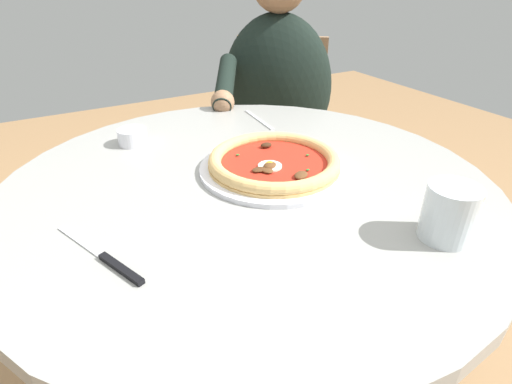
{
  "coord_description": "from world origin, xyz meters",
  "views": [
    {
      "loc": [
        -0.33,
        -0.62,
        1.1
      ],
      "look_at": [
        0.0,
        -0.03,
        0.72
      ],
      "focal_mm": 28.14,
      "sensor_mm": 36.0,
      "label": 1
    }
  ],
  "objects_px": {
    "water_glass": "(448,216)",
    "ramekin_capers": "(132,136)",
    "fork_utensil": "(259,120)",
    "steak_knife": "(109,261)",
    "cafe_chair_diner": "(278,126)",
    "pizza_on_plate": "(274,163)",
    "diner_person": "(275,140)",
    "dining_table": "(248,230)"
  },
  "relations": [
    {
      "from": "steak_knife",
      "to": "ramekin_capers",
      "type": "relative_size",
      "value": 2.98
    },
    {
      "from": "diner_person",
      "to": "cafe_chair_diner",
      "type": "bearing_deg",
      "value": 53.08
    },
    {
      "from": "dining_table",
      "to": "steak_knife",
      "type": "bearing_deg",
      "value": -156.77
    },
    {
      "from": "water_glass",
      "to": "diner_person",
      "type": "xyz_separation_m",
      "value": [
        0.26,
        0.92,
        -0.26
      ]
    },
    {
      "from": "water_glass",
      "to": "ramekin_capers",
      "type": "height_order",
      "value": "water_glass"
    },
    {
      "from": "fork_utensil",
      "to": "steak_knife",
      "type": "bearing_deg",
      "value": -139.12
    },
    {
      "from": "pizza_on_plate",
      "to": "cafe_chair_diner",
      "type": "bearing_deg",
      "value": 57.1
    },
    {
      "from": "pizza_on_plate",
      "to": "cafe_chair_diner",
      "type": "height_order",
      "value": "cafe_chair_diner"
    },
    {
      "from": "fork_utensil",
      "to": "cafe_chair_diner",
      "type": "xyz_separation_m",
      "value": [
        0.33,
        0.42,
        -0.21
      ]
    },
    {
      "from": "pizza_on_plate",
      "to": "dining_table",
      "type": "bearing_deg",
      "value": -170.1
    },
    {
      "from": "pizza_on_plate",
      "to": "water_glass",
      "type": "relative_size",
      "value": 3.44
    },
    {
      "from": "water_glass",
      "to": "diner_person",
      "type": "bearing_deg",
      "value": 74.35
    },
    {
      "from": "fork_utensil",
      "to": "diner_person",
      "type": "xyz_separation_m",
      "value": [
        0.25,
        0.31,
        -0.22
      ]
    },
    {
      "from": "fork_utensil",
      "to": "diner_person",
      "type": "distance_m",
      "value": 0.45
    },
    {
      "from": "dining_table",
      "to": "steak_knife",
      "type": "xyz_separation_m",
      "value": [
        -0.29,
        -0.13,
        0.13
      ]
    },
    {
      "from": "pizza_on_plate",
      "to": "ramekin_capers",
      "type": "distance_m",
      "value": 0.36
    },
    {
      "from": "dining_table",
      "to": "pizza_on_plate",
      "type": "relative_size",
      "value": 3.16
    },
    {
      "from": "ramekin_capers",
      "to": "diner_person",
      "type": "xyz_separation_m",
      "value": [
        0.59,
        0.31,
        -0.24
      ]
    },
    {
      "from": "steak_knife",
      "to": "dining_table",
      "type": "bearing_deg",
      "value": 23.23
    },
    {
      "from": "diner_person",
      "to": "cafe_chair_diner",
      "type": "xyz_separation_m",
      "value": [
        0.08,
        0.11,
        0.01
      ]
    },
    {
      "from": "steak_knife",
      "to": "fork_utensil",
      "type": "bearing_deg",
      "value": 40.88
    },
    {
      "from": "pizza_on_plate",
      "to": "fork_utensil",
      "type": "bearing_deg",
      "value": 66.4
    },
    {
      "from": "water_glass",
      "to": "cafe_chair_diner",
      "type": "relative_size",
      "value": 0.11
    },
    {
      "from": "dining_table",
      "to": "fork_utensil",
      "type": "bearing_deg",
      "value": 56.89
    },
    {
      "from": "ramekin_capers",
      "to": "fork_utensil",
      "type": "relative_size",
      "value": 0.4
    },
    {
      "from": "pizza_on_plate",
      "to": "diner_person",
      "type": "xyz_separation_m",
      "value": [
        0.37,
        0.59,
        -0.24
      ]
    },
    {
      "from": "water_glass",
      "to": "diner_person",
      "type": "relative_size",
      "value": 0.08
    },
    {
      "from": "diner_person",
      "to": "water_glass",
      "type": "bearing_deg",
      "value": -105.65
    },
    {
      "from": "water_glass",
      "to": "ramekin_capers",
      "type": "bearing_deg",
      "value": 118.5
    },
    {
      "from": "steak_knife",
      "to": "cafe_chair_diner",
      "type": "height_order",
      "value": "cafe_chair_diner"
    },
    {
      "from": "dining_table",
      "to": "water_glass",
      "type": "distance_m",
      "value": 0.4
    },
    {
      "from": "pizza_on_plate",
      "to": "water_glass",
      "type": "bearing_deg",
      "value": -71.26
    },
    {
      "from": "water_glass",
      "to": "fork_utensil",
      "type": "relative_size",
      "value": 0.54
    },
    {
      "from": "dining_table",
      "to": "fork_utensil",
      "type": "relative_size",
      "value": 5.84
    },
    {
      "from": "fork_utensil",
      "to": "cafe_chair_diner",
      "type": "bearing_deg",
      "value": 51.77
    },
    {
      "from": "dining_table",
      "to": "ramekin_capers",
      "type": "bearing_deg",
      "value": 117.31
    },
    {
      "from": "steak_knife",
      "to": "ramekin_capers",
      "type": "distance_m",
      "value": 0.44
    },
    {
      "from": "ramekin_capers",
      "to": "steak_knife",
      "type": "bearing_deg",
      "value": -108.62
    },
    {
      "from": "dining_table",
      "to": "ramekin_capers",
      "type": "height_order",
      "value": "ramekin_capers"
    },
    {
      "from": "ramekin_capers",
      "to": "diner_person",
      "type": "bearing_deg",
      "value": 27.52
    },
    {
      "from": "cafe_chair_diner",
      "to": "pizza_on_plate",
      "type": "bearing_deg",
      "value": -122.9
    },
    {
      "from": "water_glass",
      "to": "ramekin_capers",
      "type": "distance_m",
      "value": 0.7
    }
  ]
}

